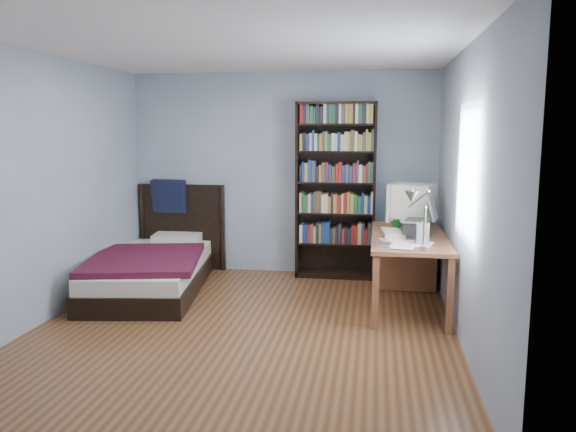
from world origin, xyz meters
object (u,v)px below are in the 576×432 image
Objects in this scene: laptop at (418,225)px; bookshelf at (336,191)px; crt_monitor at (412,203)px; desk at (405,254)px; bed at (155,266)px; soda_can at (396,225)px; keyboard at (393,233)px; speaker at (423,234)px; desk_lamp at (414,203)px.

bookshelf reaches higher than laptop.
crt_monitor is at bearing 94.77° from laptop.
crt_monitor is 0.50m from laptop.
bed reaches higher than desk.
crt_monitor is at bearing -61.73° from desk.
bed is (-2.82, -0.31, -0.17)m from desk.
crt_monitor reaches higher than soda_can.
bookshelf is at bearing 148.54° from desk.
keyboard is 0.52m from speaker.
crt_monitor is 0.24× the size of bed.
desk_lamp is at bearing -87.88° from keyboard.
soda_can is (-0.22, 0.71, -0.04)m from speaker.
bookshelf is 0.93× the size of bed.
bed is (-2.70, -0.07, -0.54)m from soda_can.
bed is at bearing -157.89° from bookshelf.
desk is 1.78m from desk_lamp.
keyboard is 0.22× the size of bed.
crt_monitor is (0.04, -0.08, 0.59)m from desk.
laptop is at bearing -57.28° from soda_can.
soda_can is at bearing 123.68° from speaker.
desk_lamp is 2.25m from bookshelf.
bookshelf is (-0.92, 1.45, 0.24)m from speaker.
soda_can is at bearing 1.53° from bed.
desk is 4.23× the size of laptop.
laptop is 0.18× the size of bed.
desk is 1.16m from bookshelf.
laptop is (0.08, -0.55, 0.42)m from desk.
desk_lamp reaches higher than soda_can.
bookshelf is (-0.86, 0.58, 0.06)m from crt_monitor.
crt_monitor is 0.26× the size of bookshelf.
keyboard is 2.71m from bed.
desk_lamp is at bearing -96.38° from laptop.
soda_can is 0.05× the size of bed.
desk_lamp reaches higher than keyboard.
desk is 0.82× the size of bookshelf.
desk is at bearing -31.46° from bookshelf.
laptop is at bearing -49.43° from bookshelf.
desk_lamp is 3.21m from bed.
bookshelf reaches higher than desk.
bookshelf reaches higher than bed.
laptop reaches higher than desk.
crt_monitor is at bearing 4.56° from bed.
speaker reaches higher than soda_can.
bed is (-2.86, -0.23, -0.76)m from crt_monitor.
desk is 2.95× the size of desk_lamp.
bookshelf reaches higher than speaker.
keyboard is 4.05× the size of soda_can.
crt_monitor is 0.89m from speaker.
bookshelf is at bearing 118.42° from keyboard.
soda_can is (-0.09, 1.36, -0.41)m from desk_lamp.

